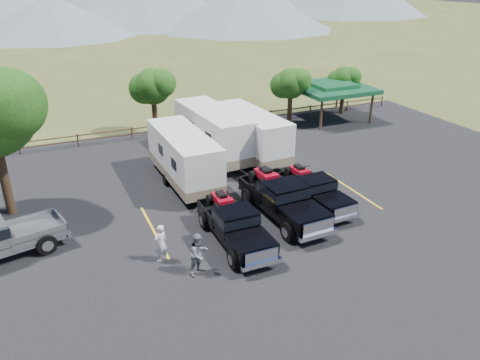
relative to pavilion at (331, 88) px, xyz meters
name	(u,v)px	position (x,y,z in m)	size (l,w,h in m)	color
ground	(299,245)	(-13.00, -17.00, -2.79)	(320.00, 320.00, 0.00)	#435022
asphalt_lot	(270,217)	(-13.00, -14.00, -2.77)	(44.00, 34.00, 0.04)	black
stall_lines	(262,209)	(-13.00, -13.00, -2.74)	(12.12, 5.50, 0.01)	yellow
tree_ne_a	(290,84)	(-4.03, 0.01, 0.69)	(3.11, 2.92, 4.76)	#302112
tree_ne_b	(344,79)	(1.98, 1.01, 0.34)	(2.77, 2.59, 4.27)	#302112
tree_north	(152,87)	(-15.03, 2.02, 1.05)	(3.46, 3.24, 5.25)	#302112
rail_fence	(205,123)	(-11.00, 1.50, -2.18)	(36.12, 0.12, 1.00)	#513923
pavilion	(331,88)	(0.00, 0.00, 0.00)	(6.20, 6.20, 3.22)	#513923
rig_left	(234,224)	(-15.69, -15.49, -1.79)	(2.12, 5.95, 1.98)	black
rig_center	(282,198)	(-12.41, -14.17, -1.69)	(2.55, 6.68, 2.20)	black
rig_right	(314,190)	(-10.15, -13.67, -1.85)	(2.19, 5.68, 1.87)	black
trailer_left	(184,158)	(-15.80, -8.09, -1.07)	(2.54, 9.21, 3.20)	white
trailer_center	(213,133)	(-12.64, -4.77, -0.96)	(3.11, 9.84, 3.41)	white
trailer_right	(250,134)	(-10.34, -5.72, -1.06)	(2.98, 9.31, 3.22)	white
person_a	(161,243)	(-19.31, -15.71, -1.84)	(0.66, 0.43, 1.81)	silver
person_b	(199,254)	(-18.07, -17.27, -1.79)	(0.93, 0.72, 1.91)	slate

